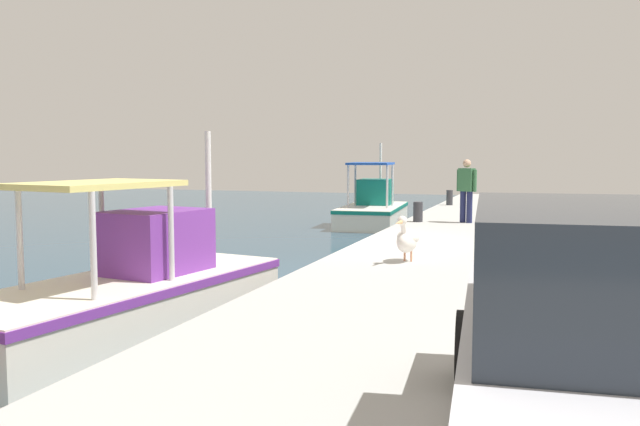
# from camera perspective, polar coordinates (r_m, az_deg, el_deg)

# --- Properties ---
(quay_pier) EXTENTS (36.00, 10.00, 0.80)m
(quay_pier) POSITION_cam_1_polar(r_m,az_deg,el_deg) (13.67, 24.13, -4.80)
(quay_pier) COLOR #B2B2AD
(quay_pier) RESTS_ON ground
(fishing_boat_second) EXTENTS (5.55, 2.75, 3.04)m
(fishing_boat_second) POSITION_cam_1_polar(r_m,az_deg,el_deg) (9.94, -16.25, -6.76)
(fishing_boat_second) COLOR silver
(fishing_boat_second) RESTS_ON ground
(fishing_boat_third) EXTENTS (4.99, 2.42, 3.10)m
(fishing_boat_third) POSITION_cam_1_polar(r_m,az_deg,el_deg) (24.57, 4.62, 0.29)
(fishing_boat_third) COLOR silver
(fishing_boat_third) RESTS_ON ground
(pelican) EXTENTS (0.96, 0.43, 0.82)m
(pelican) POSITION_cam_1_polar(r_m,az_deg,el_deg) (11.40, 7.60, -2.23)
(pelican) COLOR tan
(pelican) RESTS_ON quay_pier
(fisherman_standing) EXTENTS (0.38, 0.56, 1.72)m
(fisherman_standing) POSITION_cam_1_polar(r_m,az_deg,el_deg) (18.18, 12.62, 2.14)
(fisherman_standing) COLOR #1E234C
(fisherman_standing) RESTS_ON quay_pier
(parked_car) EXTENTS (4.23, 2.13, 1.57)m
(parked_car) POSITION_cam_1_polar(r_m,az_deg,el_deg) (4.18, 24.29, -11.07)
(parked_car) COLOR black
(parked_car) RESTS_ON quay_pier
(mooring_bollard_second) EXTENTS (0.26, 0.26, 0.55)m
(mooring_bollard_second) POSITION_cam_1_polar(r_m,az_deg,el_deg) (18.22, 8.52, 0.10)
(mooring_bollard_second) COLOR #333338
(mooring_bollard_second) RESTS_ON quay_pier
(mooring_bollard_third) EXTENTS (0.23, 0.23, 0.55)m
(mooring_bollard_third) POSITION_cam_1_polar(r_m,az_deg,el_deg) (24.46, 11.20, 1.33)
(mooring_bollard_third) COLOR #333338
(mooring_bollard_third) RESTS_ON quay_pier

